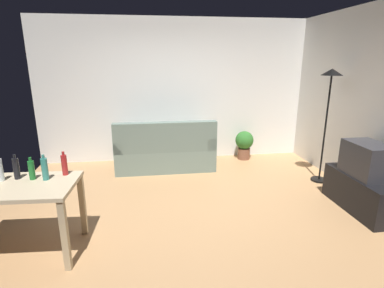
% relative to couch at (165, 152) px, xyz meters
% --- Properties ---
extents(ground_plane, '(5.20, 4.40, 0.02)m').
position_rel_couch_xyz_m(ground_plane, '(0.24, -1.59, -0.32)').
color(ground_plane, tan).
extents(wall_rear, '(5.20, 0.10, 2.70)m').
position_rel_couch_xyz_m(wall_rear, '(0.24, 0.61, 1.04)').
color(wall_rear, white).
rests_on(wall_rear, ground_plane).
extents(wall_right, '(0.10, 4.40, 2.70)m').
position_rel_couch_xyz_m(wall_right, '(2.84, -1.59, 1.04)').
color(wall_right, silver).
rests_on(wall_right, ground_plane).
extents(couch, '(1.77, 0.84, 0.92)m').
position_rel_couch_xyz_m(couch, '(0.00, 0.00, 0.00)').
color(couch, slate).
rests_on(couch, ground_plane).
extents(tv_stand, '(0.44, 1.10, 0.48)m').
position_rel_couch_xyz_m(tv_stand, '(2.49, -1.97, -0.07)').
color(tv_stand, black).
rests_on(tv_stand, ground_plane).
extents(tv, '(0.41, 0.60, 0.44)m').
position_rel_couch_xyz_m(tv, '(2.50, -1.97, 0.39)').
color(tv, '#2D2D33').
rests_on(tv, tv_stand).
extents(torchiere_lamp, '(0.32, 0.32, 1.81)m').
position_rel_couch_xyz_m(torchiere_lamp, '(2.49, -0.97, 1.11)').
color(torchiere_lamp, black).
rests_on(torchiere_lamp, ground_plane).
extents(desk, '(1.24, 0.77, 0.76)m').
position_rel_couch_xyz_m(desk, '(-1.62, -2.34, 0.34)').
color(desk, '#C6B28E').
rests_on(desk, ground_plane).
extents(potted_plant, '(0.36, 0.36, 0.57)m').
position_rel_couch_xyz_m(potted_plant, '(1.60, 0.31, 0.02)').
color(potted_plant, brown).
rests_on(potted_plant, ground_plane).
extents(bottle_clear, '(0.06, 0.06, 0.27)m').
position_rel_couch_xyz_m(bottle_clear, '(-1.76, -2.21, 0.57)').
color(bottle_clear, silver).
rests_on(bottle_clear, desk).
extents(bottle_dark, '(0.06, 0.06, 0.26)m').
position_rel_couch_xyz_m(bottle_dark, '(-1.62, -2.18, 0.57)').
color(bottle_dark, black).
rests_on(bottle_dark, desk).
extents(bottle_green, '(0.06, 0.06, 0.24)m').
position_rel_couch_xyz_m(bottle_green, '(-1.46, -2.21, 0.55)').
color(bottle_green, '#1E722D').
rests_on(bottle_green, desk).
extents(bottle_tall, '(0.06, 0.06, 0.27)m').
position_rel_couch_xyz_m(bottle_tall, '(-1.33, -2.24, 0.57)').
color(bottle_tall, teal).
rests_on(bottle_tall, desk).
extents(bottle_red, '(0.06, 0.06, 0.26)m').
position_rel_couch_xyz_m(bottle_red, '(-1.17, -2.13, 0.57)').
color(bottle_red, '#AD2323').
rests_on(bottle_red, desk).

